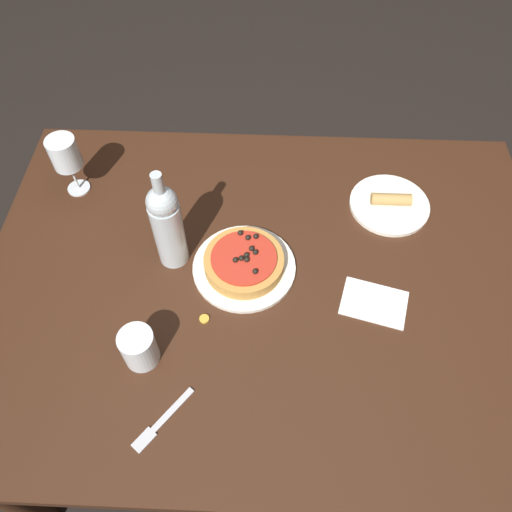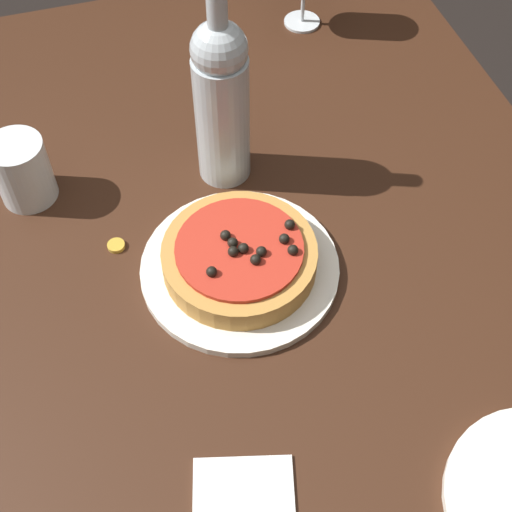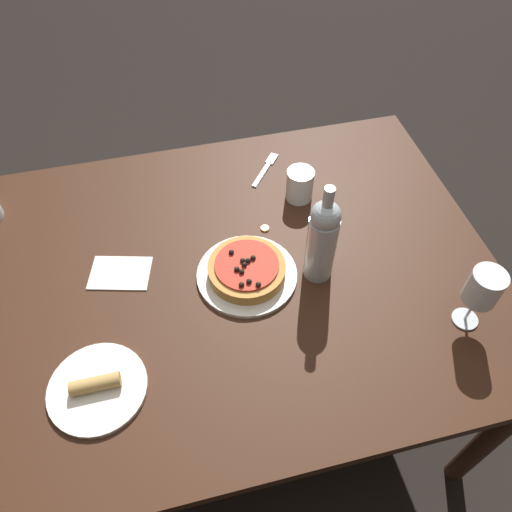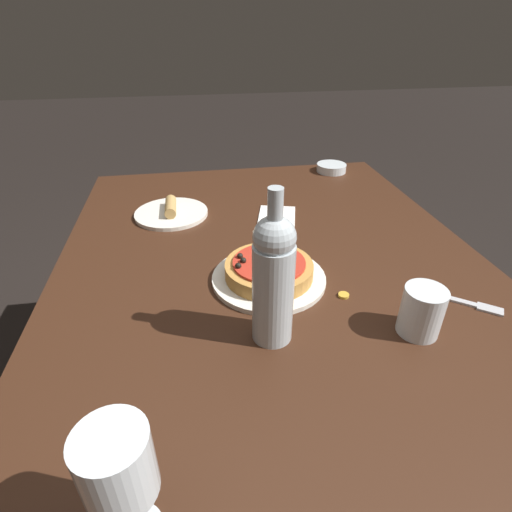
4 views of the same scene
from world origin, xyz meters
name	(u,v)px [view 1 (image 1 of 4)]	position (x,y,z in m)	size (l,w,h in m)	color
ground_plane	(264,384)	(0.00, 0.00, 0.00)	(14.00, 14.00, 0.00)	black
dining_table	(268,293)	(0.00, 0.00, 0.66)	(1.46, 1.08, 0.73)	#381E11
dinner_plate	(245,267)	(0.06, -0.03, 0.74)	(0.26, 0.26, 0.01)	white
pizza	(245,262)	(0.06, -0.03, 0.77)	(0.20, 0.20, 0.05)	#BC843D
wine_glass	(66,155)	(0.55, -0.29, 0.87)	(0.08, 0.08, 0.18)	silver
wine_bottle	(168,225)	(0.24, -0.06, 0.87)	(0.08, 0.08, 0.30)	#B2BCC1
water_cup	(140,348)	(0.28, 0.23, 0.78)	(0.08, 0.08, 0.10)	silver
fork	(161,423)	(0.22, 0.37, 0.74)	(0.12, 0.15, 0.00)	#B7B7BC
side_plate	(390,204)	(-0.34, -0.26, 0.74)	(0.22, 0.22, 0.05)	white
paper_napkin	(375,303)	(-0.26, 0.06, 0.74)	(0.18, 0.15, 0.00)	white
bottle_cap	(205,319)	(0.15, 0.12, 0.74)	(0.02, 0.02, 0.01)	gold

